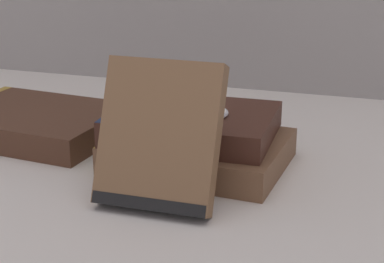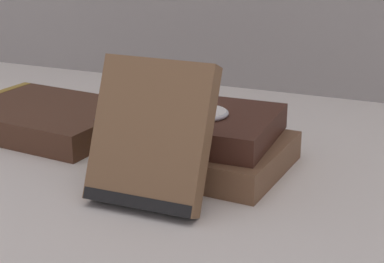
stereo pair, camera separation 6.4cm
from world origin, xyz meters
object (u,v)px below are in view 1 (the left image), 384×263
at_px(book_flat_bottom, 195,151).
at_px(book_leaning_front, 159,140).
at_px(book_side_left, 31,122).
at_px(pocket_watch, 209,113).
at_px(reading_glasses, 190,114).
at_px(book_flat_top, 189,123).

xyz_separation_m(book_flat_bottom, book_leaning_front, (-0.00, -0.11, 0.05)).
height_order(book_side_left, book_leaning_front, book_leaning_front).
distance_m(pocket_watch, reading_glasses, 0.21).
distance_m(book_flat_bottom, book_side_left, 0.24).
xyz_separation_m(book_flat_top, pocket_watch, (0.03, -0.01, 0.02)).
xyz_separation_m(book_flat_bottom, reading_glasses, (-0.06, 0.18, -0.01)).
distance_m(book_flat_bottom, book_flat_top, 0.03).
distance_m(book_flat_top, reading_glasses, 0.19).
relative_size(book_flat_bottom, book_leaning_front, 1.41).
bearing_deg(book_flat_top, book_flat_bottom, -27.09).
height_order(book_flat_bottom, reading_glasses, book_flat_bottom).
xyz_separation_m(book_leaning_front, pocket_watch, (0.02, 0.11, -0.00)).
distance_m(book_side_left, reading_glasses, 0.22).
xyz_separation_m(book_side_left, pocket_watch, (0.25, -0.04, 0.05)).
bearing_deg(pocket_watch, reading_glasses, 113.94).
bearing_deg(book_leaning_front, reading_glasses, 101.87).
xyz_separation_m(pocket_watch, reading_glasses, (-0.08, 0.18, -0.06)).
height_order(book_side_left, pocket_watch, pocket_watch).
bearing_deg(book_leaning_front, book_flat_bottom, 88.62).
bearing_deg(book_flat_bottom, book_leaning_front, -87.46).
height_order(pocket_watch, reading_glasses, pocket_watch).
relative_size(book_flat_bottom, reading_glasses, 2.07).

